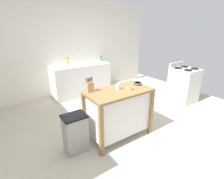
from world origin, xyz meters
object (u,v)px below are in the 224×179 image
object	(u,v)px
drinking_cup	(118,86)
trash_bin	(75,133)
stove	(184,85)
kitchen_island	(119,111)
knife_block	(90,87)
bowl_ceramic_small	(130,88)
bottle_dish_soap	(101,59)
sink_faucet	(78,60)
bowl_ceramic_wide	(138,84)
bottle_spray_cleaner	(68,62)

from	to	relation	value
drinking_cup	trash_bin	world-z (taller)	drinking_cup
stove	kitchen_island	bearing A→B (deg)	-173.85
drinking_cup	knife_block	bearing A→B (deg)	159.96
kitchen_island	knife_block	xyz separation A→B (m)	(-0.43, 0.21, 0.48)
kitchen_island	knife_block	size ratio (longest dim) A/B	4.59
kitchen_island	bowl_ceramic_small	distance (m)	0.45
drinking_cup	kitchen_island	bearing A→B (deg)	-111.64
bowl_ceramic_small	knife_block	bearing A→B (deg)	155.13
bottle_dish_soap	knife_block	bearing A→B (deg)	-125.19
knife_block	bowl_ceramic_small	distance (m)	0.68
drinking_cup	stove	xyz separation A→B (m)	(2.30, 0.21, -0.48)
bowl_ceramic_small	sink_faucet	size ratio (longest dim) A/B	0.52
knife_block	stove	distance (m)	2.80
drinking_cup	stove	bearing A→B (deg)	5.18
knife_block	drinking_cup	xyz separation A→B (m)	(0.45, -0.16, -0.04)
drinking_cup	trash_bin	size ratio (longest dim) A/B	0.16
bowl_ceramic_small	sink_faucet	distance (m)	2.47
stove	drinking_cup	bearing A→B (deg)	-174.82
drinking_cup	bowl_ceramic_wide	bearing A→B (deg)	-2.50
bowl_ceramic_small	bottle_dish_soap	xyz separation A→B (m)	(0.90, 2.43, 0.06)
knife_block	trash_bin	world-z (taller)	knife_block
kitchen_island	bowl_ceramic_wide	bearing A→B (deg)	2.92
bowl_ceramic_wide	drinking_cup	bearing A→B (deg)	177.50
bowl_ceramic_wide	kitchen_island	bearing A→B (deg)	-177.08
bowl_ceramic_wide	bottle_dish_soap	size ratio (longest dim) A/B	0.81
kitchen_island	trash_bin	bearing A→B (deg)	175.87
trash_bin	sink_faucet	size ratio (longest dim) A/B	2.86
drinking_cup	trash_bin	xyz separation A→B (m)	(-0.81, 0.02, -0.62)
kitchen_island	drinking_cup	world-z (taller)	drinking_cup
trash_bin	bottle_spray_cleaner	distance (m)	2.52
kitchen_island	bowl_ceramic_wide	xyz separation A→B (m)	(0.44, 0.02, 0.41)
trash_bin	stove	world-z (taller)	stove
knife_block	bowl_ceramic_small	bearing A→B (deg)	-24.87
knife_block	trash_bin	size ratio (longest dim) A/B	0.38
trash_bin	sink_faucet	xyz separation A→B (m)	(1.13, 2.33, 0.68)
bowl_ceramic_small	bottle_spray_cleaner	xyz separation A→B (m)	(-0.17, 2.42, 0.09)
sink_faucet	stove	bearing A→B (deg)	-47.22
knife_block	bottle_spray_cleaner	bearing A→B (deg)	78.20
kitchen_island	sink_faucet	xyz separation A→B (m)	(0.34, 2.39, 0.50)
trash_bin	kitchen_island	bearing A→B (deg)	-4.13
knife_block	sink_faucet	size ratio (longest dim) A/B	1.10
bottle_dish_soap	bowl_ceramic_small	bearing A→B (deg)	-110.39
bowl_ceramic_small	trash_bin	size ratio (longest dim) A/B	0.18
kitchen_island	trash_bin	distance (m)	0.82
kitchen_island	stove	size ratio (longest dim) A/B	1.10
bowl_ceramic_wide	knife_block	bearing A→B (deg)	168.21
kitchen_island	stove	world-z (taller)	stove
knife_block	stove	bearing A→B (deg)	0.92
drinking_cup	sink_faucet	xyz separation A→B (m)	(0.32, 2.34, 0.06)
bottle_dish_soap	stove	xyz separation A→B (m)	(1.23, -2.11, -0.51)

